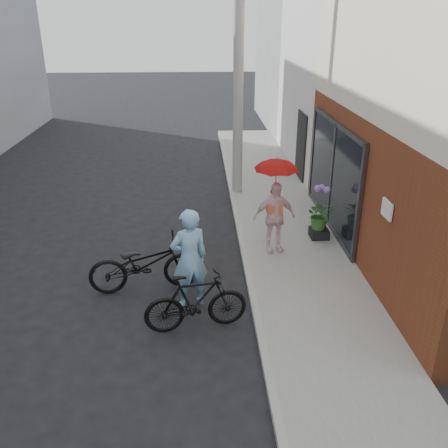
{
  "coord_description": "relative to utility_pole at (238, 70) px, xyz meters",
  "views": [
    {
      "loc": [
        0.01,
        -7.06,
        4.8
      ],
      "look_at": [
        0.47,
        1.37,
        1.1
      ],
      "focal_mm": 38.0,
      "sensor_mm": 36.0,
      "label": 1
    }
  ],
  "objects": [
    {
      "name": "utility_pole",
      "position": [
        0.0,
        0.0,
        0.0
      ],
      "size": [
        0.28,
        0.28,
        7.0
      ],
      "primitive_type": "cylinder",
      "color": "#9E9E99",
      "rests_on": "ground"
    },
    {
      "name": "potted_plant",
      "position": [
        1.63,
        -3.28,
        -2.82
      ],
      "size": [
        0.62,
        0.54,
        0.69
      ],
      "primitive_type": "imported",
      "color": "#336829",
      "rests_on": "planter"
    },
    {
      "name": "ground",
      "position": [
        -1.1,
        -6.0,
        -3.5
      ],
      "size": [
        80.0,
        80.0,
        0.0
      ],
      "primitive_type": "plane",
      "color": "black",
      "rests_on": "ground"
    },
    {
      "name": "bike_right",
      "position": [
        -1.19,
        -6.45,
        -2.98
      ],
      "size": [
        1.77,
        0.76,
        1.03
      ],
      "primitive_type": "imported",
      "rotation": [
        0.0,
        0.0,
        1.74
      ],
      "color": "black",
      "rests_on": "ground"
    },
    {
      "name": "officer",
      "position": [
        -1.3,
        -5.73,
        -2.57
      ],
      "size": [
        0.79,
        0.66,
        1.86
      ],
      "primitive_type": "imported",
      "rotation": [
        0.0,
        0.0,
        3.5
      ],
      "color": "#7CB6DD",
      "rests_on": "ground"
    },
    {
      "name": "east_building_far",
      "position": [
        6.1,
        10.0,
        0.0
      ],
      "size": [
        8.0,
        8.0,
        7.0
      ],
      "primitive_type": "cube",
      "color": "gray",
      "rests_on": "ground"
    },
    {
      "name": "sidewalk",
      "position": [
        1.0,
        -4.0,
        -3.44
      ],
      "size": [
        2.2,
        24.0,
        0.12
      ],
      "primitive_type": "cube",
      "color": "gray",
      "rests_on": "ground"
    },
    {
      "name": "kimono_woman",
      "position": [
        0.47,
        -3.87,
        -2.6
      ],
      "size": [
        0.96,
        0.52,
        1.56
      ],
      "primitive_type": "imported",
      "rotation": [
        0.0,
        0.0,
        0.16
      ],
      "color": "#FFD5DE",
      "rests_on": "sidewalk"
    },
    {
      "name": "plaster_building",
      "position": [
        6.1,
        3.0,
        0.0
      ],
      "size": [
        8.0,
        6.0,
        7.0
      ],
      "primitive_type": "cube",
      "color": "silver",
      "rests_on": "ground"
    },
    {
      "name": "curb",
      "position": [
        -0.16,
        -4.0,
        -3.44
      ],
      "size": [
        0.12,
        24.0,
        0.12
      ],
      "primitive_type": "cube",
      "color": "#9E9E99",
      "rests_on": "ground"
    },
    {
      "name": "planter",
      "position": [
        1.63,
        -3.28,
        -3.27
      ],
      "size": [
        0.42,
        0.42,
        0.21
      ],
      "primitive_type": "cube",
      "rotation": [
        0.0,
        0.0,
        0.02
      ],
      "color": "black",
      "rests_on": "sidewalk"
    },
    {
      "name": "parasol",
      "position": [
        0.47,
        -3.87,
        -1.44
      ],
      "size": [
        0.89,
        0.89,
        0.78
      ],
      "primitive_type": "imported",
      "color": "red",
      "rests_on": "kimono_woman"
    },
    {
      "name": "bike_left",
      "position": [
        -2.15,
        -5.15,
        -2.95
      ],
      "size": [
        2.18,
        1.04,
        1.1
      ],
      "primitive_type": "imported",
      "rotation": [
        0.0,
        0.0,
        1.72
      ],
      "color": "black",
      "rests_on": "ground"
    }
  ]
}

